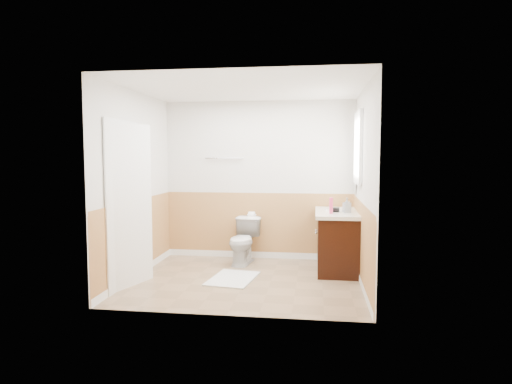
# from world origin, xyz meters

# --- Properties ---
(floor) EXTENTS (3.00, 3.00, 0.00)m
(floor) POSITION_xyz_m (0.00, 0.00, 0.00)
(floor) COLOR #8C7051
(floor) RESTS_ON ground
(ceiling) EXTENTS (3.00, 3.00, 0.00)m
(ceiling) POSITION_xyz_m (0.00, 0.00, 2.50)
(ceiling) COLOR white
(ceiling) RESTS_ON floor
(wall_back) EXTENTS (3.00, 0.00, 3.00)m
(wall_back) POSITION_xyz_m (0.00, 1.30, 1.25)
(wall_back) COLOR silver
(wall_back) RESTS_ON floor
(wall_front) EXTENTS (3.00, 0.00, 3.00)m
(wall_front) POSITION_xyz_m (0.00, -1.30, 1.25)
(wall_front) COLOR silver
(wall_front) RESTS_ON floor
(wall_left) EXTENTS (0.00, 3.00, 3.00)m
(wall_left) POSITION_xyz_m (-1.50, 0.00, 1.25)
(wall_left) COLOR silver
(wall_left) RESTS_ON floor
(wall_right) EXTENTS (0.00, 3.00, 3.00)m
(wall_right) POSITION_xyz_m (1.50, 0.00, 1.25)
(wall_right) COLOR silver
(wall_right) RESTS_ON floor
(wainscot_back) EXTENTS (3.00, 0.00, 3.00)m
(wainscot_back) POSITION_xyz_m (0.00, 1.29, 0.50)
(wainscot_back) COLOR tan
(wainscot_back) RESTS_ON floor
(wainscot_front) EXTENTS (3.00, 0.00, 3.00)m
(wainscot_front) POSITION_xyz_m (0.00, -1.29, 0.50)
(wainscot_front) COLOR tan
(wainscot_front) RESTS_ON floor
(wainscot_left) EXTENTS (0.00, 2.60, 2.60)m
(wainscot_left) POSITION_xyz_m (-1.49, 0.00, 0.50)
(wainscot_left) COLOR tan
(wainscot_left) RESTS_ON floor
(wainscot_right) EXTENTS (0.00, 2.60, 2.60)m
(wainscot_right) POSITION_xyz_m (1.49, 0.00, 0.50)
(wainscot_right) COLOR tan
(wainscot_right) RESTS_ON floor
(toilet) EXTENTS (0.48, 0.73, 0.69)m
(toilet) POSITION_xyz_m (-0.18, 0.88, 0.35)
(toilet) COLOR silver
(toilet) RESTS_ON floor
(bath_mat) EXTENTS (0.66, 0.87, 0.02)m
(bath_mat) POSITION_xyz_m (-0.18, 0.01, 0.01)
(bath_mat) COLOR white
(bath_mat) RESTS_ON floor
(vanity_cabinet) EXTENTS (0.55, 1.10, 0.80)m
(vanity_cabinet) POSITION_xyz_m (1.21, 0.69, 0.40)
(vanity_cabinet) COLOR black
(vanity_cabinet) RESTS_ON floor
(vanity_knob_left) EXTENTS (0.03, 0.03, 0.03)m
(vanity_knob_left) POSITION_xyz_m (0.91, 0.59, 0.55)
(vanity_knob_left) COLOR silver
(vanity_knob_left) RESTS_ON vanity_cabinet
(vanity_knob_right) EXTENTS (0.03, 0.03, 0.03)m
(vanity_knob_right) POSITION_xyz_m (0.91, 0.79, 0.55)
(vanity_knob_right) COLOR silver
(vanity_knob_right) RESTS_ON vanity_cabinet
(countertop) EXTENTS (0.60, 1.15, 0.05)m
(countertop) POSITION_xyz_m (1.20, 0.69, 0.83)
(countertop) COLOR white
(countertop) RESTS_ON vanity_cabinet
(sink_basin) EXTENTS (0.36, 0.36, 0.02)m
(sink_basin) POSITION_xyz_m (1.21, 0.84, 0.86)
(sink_basin) COLOR white
(sink_basin) RESTS_ON countertop
(faucet) EXTENTS (0.02, 0.02, 0.14)m
(faucet) POSITION_xyz_m (1.39, 0.84, 0.92)
(faucet) COLOR silver
(faucet) RESTS_ON countertop
(lotion_bottle) EXTENTS (0.05, 0.05, 0.22)m
(lotion_bottle) POSITION_xyz_m (1.11, 0.43, 0.96)
(lotion_bottle) COLOR #E53B6B
(lotion_bottle) RESTS_ON countertop
(soap_dispenser) EXTENTS (0.12, 0.12, 0.21)m
(soap_dispenser) POSITION_xyz_m (1.33, 0.55, 0.95)
(soap_dispenser) COLOR gray
(soap_dispenser) RESTS_ON countertop
(hair_dryer_body) EXTENTS (0.14, 0.07, 0.07)m
(hair_dryer_body) POSITION_xyz_m (1.16, 0.58, 0.89)
(hair_dryer_body) COLOR black
(hair_dryer_body) RESTS_ON countertop
(hair_dryer_handle) EXTENTS (0.03, 0.03, 0.07)m
(hair_dryer_handle) POSITION_xyz_m (1.13, 0.63, 0.86)
(hair_dryer_handle) COLOR black
(hair_dryer_handle) RESTS_ON countertop
(mirror_panel) EXTENTS (0.02, 0.35, 0.90)m
(mirror_panel) POSITION_xyz_m (1.48, 1.10, 1.55)
(mirror_panel) COLOR silver
(mirror_panel) RESTS_ON wall_right
(window_frame) EXTENTS (0.04, 0.80, 1.00)m
(window_frame) POSITION_xyz_m (1.47, 0.59, 1.75)
(window_frame) COLOR white
(window_frame) RESTS_ON wall_right
(window_glass) EXTENTS (0.01, 0.70, 0.90)m
(window_glass) POSITION_xyz_m (1.49, 0.59, 1.75)
(window_glass) COLOR white
(window_glass) RESTS_ON wall_right
(door) EXTENTS (0.29, 0.78, 2.04)m
(door) POSITION_xyz_m (-1.40, -0.45, 1.02)
(door) COLOR white
(door) RESTS_ON wall_left
(door_frame) EXTENTS (0.02, 0.92, 2.10)m
(door_frame) POSITION_xyz_m (-1.48, -0.45, 1.03)
(door_frame) COLOR white
(door_frame) RESTS_ON wall_left
(door_knob) EXTENTS (0.06, 0.06, 0.06)m
(door_knob) POSITION_xyz_m (-1.34, -0.12, 0.95)
(door_knob) COLOR silver
(door_knob) RESTS_ON door
(towel_bar) EXTENTS (0.62, 0.02, 0.02)m
(towel_bar) POSITION_xyz_m (-0.55, 1.25, 1.60)
(towel_bar) COLOR silver
(towel_bar) RESTS_ON wall_back
(tp_holder_bar) EXTENTS (0.14, 0.02, 0.02)m
(tp_holder_bar) POSITION_xyz_m (-0.10, 1.23, 0.70)
(tp_holder_bar) COLOR silver
(tp_holder_bar) RESTS_ON wall_back
(tp_roll) EXTENTS (0.10, 0.11, 0.11)m
(tp_roll) POSITION_xyz_m (-0.10, 1.23, 0.70)
(tp_roll) COLOR white
(tp_roll) RESTS_ON tp_holder_bar
(tp_sheet) EXTENTS (0.10, 0.01, 0.16)m
(tp_sheet) POSITION_xyz_m (-0.10, 1.23, 0.59)
(tp_sheet) COLOR white
(tp_sheet) RESTS_ON tp_roll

